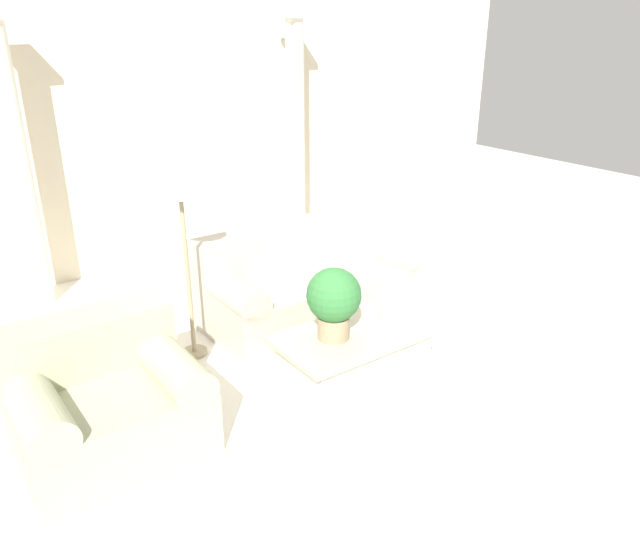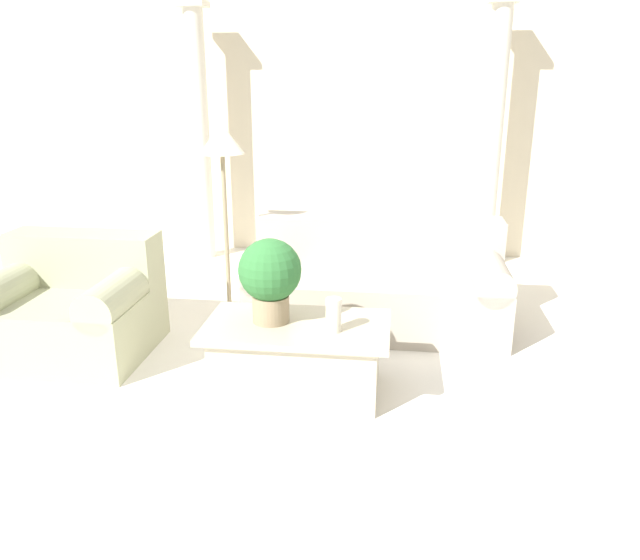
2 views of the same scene
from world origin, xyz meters
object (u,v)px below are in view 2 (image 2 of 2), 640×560
coffee_table (297,357)px  potted_plant (270,275)px  sofa_long (377,283)px  loveseat (72,305)px  floor_lamp (222,153)px

coffee_table → potted_plant: bearing=171.1°
potted_plant → sofa_long: bearing=62.6°
loveseat → coffee_table: (1.69, -0.41, -0.12)m
loveseat → coffee_table: size_ratio=0.97×
loveseat → floor_lamp: 1.56m
coffee_table → potted_plant: potted_plant is taller
loveseat → potted_plant: bearing=-14.1°
coffee_table → potted_plant: (-0.17, 0.03, 0.52)m
sofa_long → floor_lamp: (-1.19, -0.06, 1.01)m
sofa_long → coffee_table: sofa_long is taller
sofa_long → potted_plant: potted_plant is taller
coffee_table → potted_plant: 0.55m
coffee_table → floor_lamp: size_ratio=0.73×
sofa_long → coffee_table: (-0.45, -1.21, -0.10)m
loveseat → floor_lamp: size_ratio=0.70×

